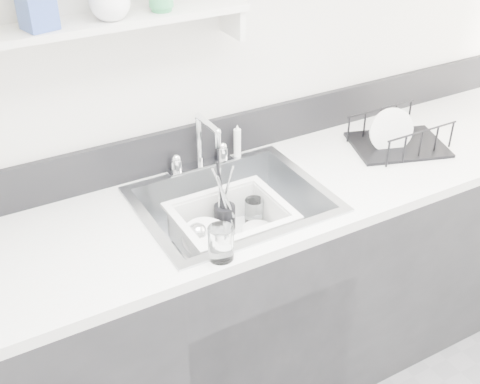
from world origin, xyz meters
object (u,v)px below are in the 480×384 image
wash_tub (231,228)px  counter_run (234,300)px  dish_rack (400,132)px  sink (233,221)px

wash_tub → counter_run: bearing=51.3°
wash_tub → dish_rack: 0.80m
counter_run → dish_rack: (0.76, 0.02, 0.52)m
sink → wash_tub: bearing=-128.7°
wash_tub → dish_rack: size_ratio=1.07×
sink → dish_rack: dish_rack is taller
sink → wash_tub: (-0.02, -0.03, -0.00)m
counter_run → dish_rack: bearing=1.7°
sink → wash_tub: 0.04m
counter_run → sink: bearing=0.0°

